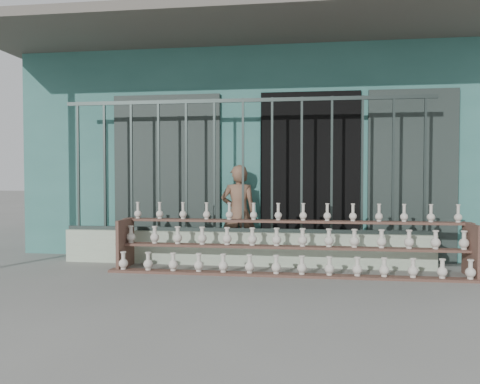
# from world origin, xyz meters

# --- Properties ---
(ground) EXTENTS (60.00, 60.00, 0.00)m
(ground) POSITION_xyz_m (0.00, 0.00, 0.00)
(ground) COLOR slate
(workshop_building) EXTENTS (7.40, 6.60, 3.21)m
(workshop_building) POSITION_xyz_m (0.00, 4.23, 1.62)
(workshop_building) COLOR #336D65
(workshop_building) RESTS_ON ground
(parapet_wall) EXTENTS (5.00, 0.20, 0.45)m
(parapet_wall) POSITION_xyz_m (0.00, 1.30, 0.23)
(parapet_wall) COLOR #B2C6A9
(parapet_wall) RESTS_ON ground
(security_fence) EXTENTS (5.00, 0.04, 1.80)m
(security_fence) POSITION_xyz_m (-0.00, 1.30, 1.35)
(security_fence) COLOR #283330
(security_fence) RESTS_ON parapet_wall
(shelf_rack) EXTENTS (4.50, 0.68, 0.85)m
(shelf_rack) POSITION_xyz_m (0.64, 0.88, 0.36)
(shelf_rack) COLOR brown
(shelf_rack) RESTS_ON ground
(elderly_woman) EXTENTS (0.53, 0.37, 1.36)m
(elderly_woman) POSITION_xyz_m (-0.10, 1.57, 0.68)
(elderly_woman) COLOR brown
(elderly_woman) RESTS_ON ground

